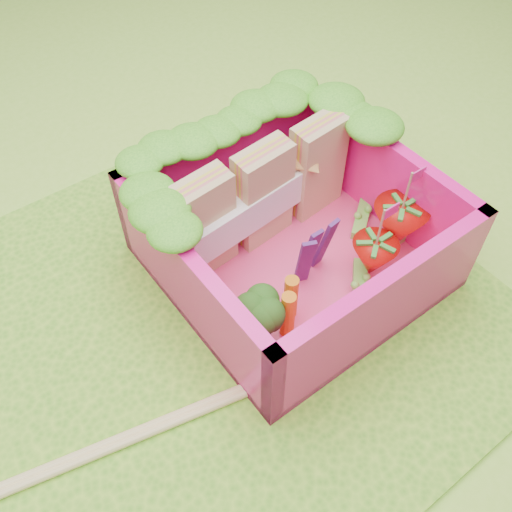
{
  "coord_description": "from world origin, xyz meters",
  "views": [
    {
      "loc": [
        -0.84,
        -1.43,
        2.43
      ],
      "look_at": [
        0.24,
        0.0,
        0.28
      ],
      "focal_mm": 40.0,
      "sensor_mm": 36.0,
      "label": 1
    }
  ],
  "objects": [
    {
      "name": "placemat",
      "position": [
        0.0,
        0.0,
        0.01
      ],
      "size": [
        2.6,
        2.6,
        0.03
      ],
      "primitive_type": "cube",
      "color": "#5AA625",
      "rests_on": "ground"
    },
    {
      "name": "bento_box",
      "position": [
        0.48,
        0.0,
        0.31
      ],
      "size": [
        1.3,
        1.3,
        0.55
      ],
      "color": "#FF158B",
      "rests_on": "placemat"
    },
    {
      "name": "bento_floor",
      "position": [
        0.48,
        0.0,
        0.06
      ],
      "size": [
        1.3,
        1.3,
        0.05
      ],
      "primitive_type": "cube",
      "color": "#F23D77",
      "rests_on": "placemat"
    },
    {
      "name": "purple_wedges",
      "position": [
        0.48,
        -0.15,
        0.27
      ],
      "size": [
        0.23,
        0.07,
        0.38
      ],
      "color": "#3F1957",
      "rests_on": "bento_floor"
    },
    {
      "name": "snap_peas",
      "position": [
        0.86,
        -0.2,
        0.11
      ],
      "size": [
        0.64,
        0.61,
        0.05
      ],
      "color": "#66B93A",
      "rests_on": "bento_floor"
    },
    {
      "name": "strawberry_left",
      "position": [
        0.74,
        -0.32,
        0.21
      ],
      "size": [
        0.24,
        0.24,
        0.48
      ],
      "color": "red",
      "rests_on": "bento_floor"
    },
    {
      "name": "sandwich_stack",
      "position": [
        0.49,
        0.26,
        0.36
      ],
      "size": [
        1.07,
        0.26,
        0.57
      ],
      "color": "tan",
      "rests_on": "bento_floor"
    },
    {
      "name": "chopsticks",
      "position": [
        -1.09,
        -0.24,
        0.05
      ],
      "size": [
        2.34,
        0.57,
        0.04
      ],
      "color": "#EAC880",
      "rests_on": "placemat"
    },
    {
      "name": "lettuce_ruffle",
      "position": [
        0.48,
        0.46,
        0.64
      ],
      "size": [
        1.43,
        0.76,
        0.11
      ],
      "color": "#2C8F1A",
      "rests_on": "bento_box"
    },
    {
      "name": "carrot_sticks",
      "position": [
        0.21,
        -0.3,
        0.22
      ],
      "size": [
        0.15,
        0.15,
        0.29
      ],
      "color": "orange",
      "rests_on": "bento_floor"
    },
    {
      "name": "ground",
      "position": [
        0.0,
        0.0,
        0.0
      ],
      "size": [
        14.0,
        14.0,
        0.0
      ],
      "primitive_type": "plane",
      "color": "#97D63C",
      "rests_on": "ground"
    },
    {
      "name": "broccoli",
      "position": [
        0.05,
        -0.27,
        0.27
      ],
      "size": [
        0.32,
        0.32,
        0.27
      ],
      "color": "#629F4D",
      "rests_on": "bento_floor"
    },
    {
      "name": "strawberry_right",
      "position": [
        0.98,
        -0.25,
        0.23
      ],
      "size": [
        0.29,
        0.29,
        0.53
      ],
      "color": "red",
      "rests_on": "bento_floor"
    }
  ]
}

